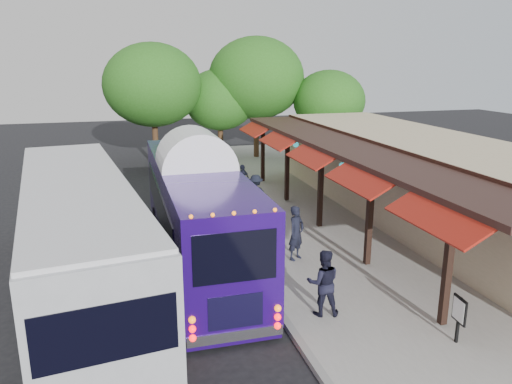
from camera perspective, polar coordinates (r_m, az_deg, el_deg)
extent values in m
plane|color=black|center=(15.76, 0.07, -10.40)|extent=(90.00, 90.00, 0.00)
cube|color=#9E9B93|center=(20.91, 10.31, -3.91)|extent=(10.00, 40.00, 0.15)
cube|color=gray|center=(19.32, -3.06, -5.27)|extent=(0.20, 40.00, 0.16)
cube|color=tan|center=(22.17, 18.68, 1.26)|extent=(5.00, 20.00, 3.60)
cube|color=black|center=(20.56, 13.19, 4.91)|extent=(0.06, 20.00, 0.60)
cube|color=#331E19|center=(20.05, 10.49, 5.09)|extent=(2.60, 20.00, 0.18)
cube|color=black|center=(13.33, 21.08, -7.88)|extent=(0.18, 0.18, 3.16)
cube|color=maroon|center=(12.64, 20.08, -2.54)|extent=(1.00, 3.20, 0.57)
cube|color=black|center=(16.47, 12.84, -2.90)|extent=(0.18, 0.18, 3.16)
cube|color=maroon|center=(15.91, 11.75, 1.57)|extent=(1.00, 3.20, 0.57)
cube|color=black|center=(19.92, 7.38, 0.46)|extent=(0.18, 0.18, 3.16)
cube|color=maroon|center=(19.46, 6.35, 4.21)|extent=(1.00, 3.20, 0.57)
cube|color=black|center=(23.54, 3.57, 2.81)|extent=(0.18, 0.18, 3.16)
cube|color=maroon|center=(23.16, 2.62, 6.00)|extent=(1.00, 3.20, 0.57)
cube|color=black|center=(27.27, 0.78, 4.52)|extent=(0.18, 0.18, 3.16)
cube|color=maroon|center=(26.94, -0.09, 7.28)|extent=(1.00, 3.20, 0.57)
sphere|color=teal|center=(14.75, 18.19, -1.02)|extent=(0.26, 0.26, 0.26)
sphere|color=teal|center=(18.96, 9.84, 2.96)|extent=(0.26, 0.26, 0.26)
sphere|color=teal|center=(23.48, 4.59, 5.43)|extent=(0.26, 0.26, 0.26)
cube|color=#230863|center=(16.82, -6.78, -1.90)|extent=(2.47, 11.30, 2.96)
cube|color=#230863|center=(17.36, -6.62, -7.03)|extent=(2.42, 11.18, 0.33)
ellipsoid|color=white|center=(16.46, -6.94, 2.98)|extent=(2.47, 11.07, 0.53)
cube|color=black|center=(11.42, -2.22, -7.46)|extent=(1.97, 0.04, 1.22)
cube|color=silver|center=(12.38, -2.20, -15.95)|extent=(2.35, 0.18, 0.26)
sphere|color=#FF0C0C|center=(12.02, -7.07, -15.74)|extent=(0.17, 0.17, 0.17)
sphere|color=#FF0C0C|center=(12.43, 2.65, -14.51)|extent=(0.17, 0.17, 0.17)
cylinder|color=black|center=(13.28, -8.26, -13.34)|extent=(0.29, 0.98, 0.98)
cylinder|color=black|center=(13.68, 1.00, -12.29)|extent=(0.29, 0.98, 0.98)
cylinder|color=black|center=(20.55, -11.29, -3.08)|extent=(0.29, 0.98, 0.98)
cylinder|color=black|center=(20.81, -5.32, -2.61)|extent=(0.29, 0.98, 0.98)
cube|color=#96989F|center=(15.38, -19.55, -4.44)|extent=(4.39, 13.08, 2.96)
cube|color=black|center=(15.48, -24.82, -3.88)|extent=(1.41, 10.82, 1.12)
cube|color=black|center=(15.26, -14.36, -3.19)|extent=(1.41, 10.82, 1.12)
cube|color=silver|center=(14.97, -20.05, 1.08)|extent=(4.31, 12.82, 0.11)
cylinder|color=black|center=(12.07, -26.54, -17.78)|extent=(0.45, 1.10, 1.07)
cylinder|color=black|center=(11.81, -13.68, -17.25)|extent=(0.45, 1.10, 1.07)
cylinder|color=black|center=(19.57, -22.36, -4.73)|extent=(0.45, 1.10, 1.07)
cylinder|color=black|center=(19.41, -14.82, -4.23)|extent=(0.45, 1.10, 1.07)
imported|color=black|center=(16.89, 4.62, -4.68)|extent=(0.82, 0.75, 1.87)
imported|color=black|center=(13.45, 7.70, -10.22)|extent=(1.03, 0.88, 1.82)
imported|color=black|center=(24.96, -1.52, 1.43)|extent=(0.93, 0.84, 1.53)
imported|color=black|center=(21.76, -0.04, -0.28)|extent=(1.23, 0.84, 1.76)
cube|color=black|center=(13.17, 22.13, -13.41)|extent=(0.07, 0.07, 1.18)
cube|color=black|center=(13.05, 22.24, -12.37)|extent=(0.09, 0.54, 0.64)
cube|color=white|center=(13.03, 22.13, -12.40)|extent=(0.05, 0.45, 0.54)
cylinder|color=#382314|center=(34.45, -4.07, 5.98)|extent=(0.36, 0.36, 2.78)
ellipsoid|color=#235B16|center=(34.13, -4.16, 10.49)|extent=(4.80, 4.80, 4.08)
cylinder|color=#382314|center=(34.69, 0.04, 6.87)|extent=(0.36, 0.36, 3.73)
ellipsoid|color=#235B16|center=(34.36, 0.04, 12.90)|extent=(6.45, 6.45, 5.48)
cylinder|color=#382314|center=(34.24, 8.17, 5.79)|extent=(0.36, 0.36, 2.75)
ellipsoid|color=#235B16|center=(33.92, 8.34, 10.28)|extent=(4.76, 4.76, 4.04)
cylinder|color=#382314|center=(32.57, -11.42, 5.86)|extent=(0.36, 0.36, 3.52)
ellipsoid|color=#235B16|center=(32.22, -11.74, 11.90)|extent=(6.08, 6.08, 5.17)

